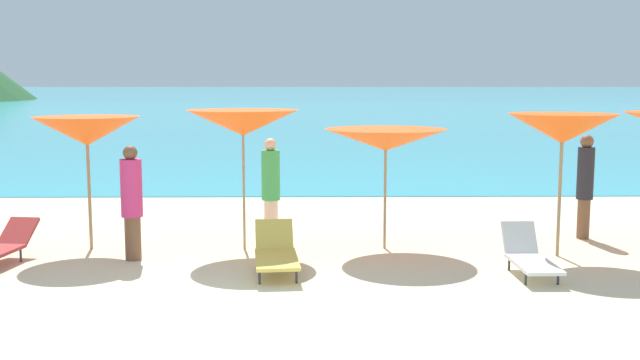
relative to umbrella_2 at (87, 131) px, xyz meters
The scene contains 12 objects.
ground_plane 6.72m from the umbrella_2, 67.34° to the left, with size 50.00×100.00×0.30m, color beige.
ocean_water 225.74m from the umbrella_2, 89.38° to the left, with size 650.00×440.00×0.02m, color #38B7CC.
umbrella_2 is the anchor object (origin of this frame).
umbrella_3 2.61m from the umbrella_2, ahead, with size 1.94×1.94×2.36m.
umbrella_4 5.00m from the umbrella_2, ahead, with size 2.27×2.27×2.04m.
umbrella_5 7.79m from the umbrella_2, ahead, with size 1.73×1.73×2.32m.
lounge_chair_0 7.39m from the umbrella_2, 14.29° to the right, with size 0.56×1.50×0.68m.
lounge_chair_1 3.99m from the umbrella_2, 26.74° to the right, with size 0.75×1.69×0.67m.
lounge_chair_2 2.30m from the umbrella_2, 135.40° to the right, with size 0.74×1.69×0.61m.
beachgoer_0 8.77m from the umbrella_2, ahead, with size 0.30×0.30×1.88m.
beachgoer_1 1.59m from the umbrella_2, 41.46° to the right, with size 0.34×0.34×1.83m.
beachgoer_2 3.32m from the umbrella_2, 16.86° to the left, with size 0.34×0.34×1.82m.
Camera 1 is at (1.29, -8.36, 2.82)m, focal length 41.87 mm.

